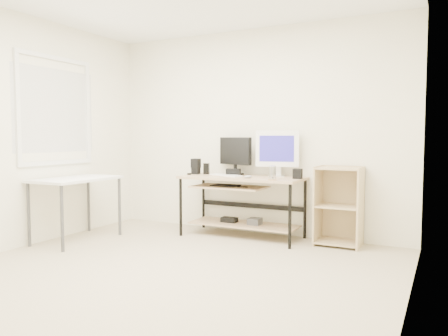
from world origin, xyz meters
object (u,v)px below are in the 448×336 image
shelf_unit (340,205)px  white_imac (277,150)px  side_table (76,185)px  black_monitor (235,153)px  desk (240,194)px  audio_controller (206,169)px

shelf_unit → white_imac: white_imac is taller
side_table → black_monitor: bearing=40.1°
side_table → white_imac: size_ratio=1.77×
side_table → shelf_unit: bearing=23.3°
desk → shelf_unit: shelf_unit is taller
white_imac → audio_controller: bearing=173.8°
side_table → shelf_unit: (2.83, 1.22, -0.22)m
side_table → audio_controller: audio_controller is taller
side_table → audio_controller: 1.62m
desk → white_imac: size_ratio=2.66×
side_table → black_monitor: (1.49, 1.26, 0.35)m
side_table → audio_controller: size_ratio=6.94×
audio_controller → side_table: bearing=-144.6°
white_imac → audio_controller: 0.98m
black_monitor → audio_controller: 0.43m
desk → white_imac: white_imac is taller
white_imac → audio_controller: (-0.94, -0.09, -0.25)m
white_imac → audio_controller: size_ratio=3.91×
desk → shelf_unit: 1.19m
desk → audio_controller: 0.61m
black_monitor → white_imac: (0.57, -0.01, 0.05)m
side_table → shelf_unit: size_ratio=1.11×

